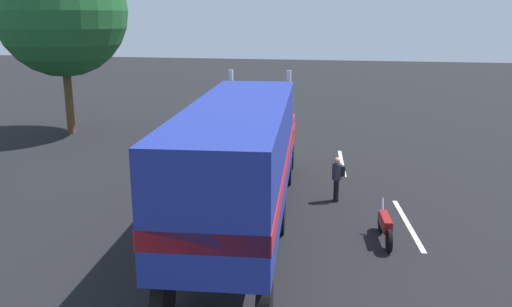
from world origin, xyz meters
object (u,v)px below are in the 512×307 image
Objects in this scene: semi_truck at (244,151)px; tree_center at (61,11)px; person_bystander at (337,177)px; motorcycle at (385,226)px.

tree_center is at bearing 46.70° from semi_truck.
person_bystander is 3.69m from motorcycle.
semi_truck is 4.51m from person_bystander.
semi_truck is at bearing 89.04° from motorcycle.
motorcycle is at bearing -90.96° from semi_truck.
person_bystander is 18.55m from tree_center.
tree_center is (11.91, 12.63, 4.21)m from semi_truck.
semi_truck is 8.79× the size of person_bystander.
motorcycle is (-3.31, -1.57, -0.41)m from person_bystander.
motorcycle is (-0.07, -4.26, -2.04)m from semi_truck.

